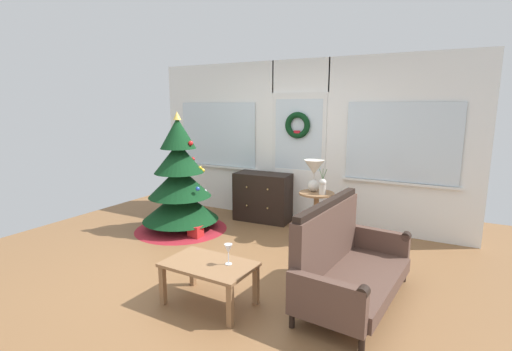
% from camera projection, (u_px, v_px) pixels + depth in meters
% --- Properties ---
extents(ground_plane, '(6.76, 6.76, 0.00)m').
position_uv_depth(ground_plane, '(230.00, 267.00, 4.36)').
color(ground_plane, brown).
extents(back_wall_with_door, '(5.20, 0.19, 2.55)m').
position_uv_depth(back_wall_with_door, '(299.00, 142.00, 5.92)').
color(back_wall_with_door, white).
rests_on(back_wall_with_door, ground).
extents(christmas_tree, '(1.38, 1.38, 1.77)m').
position_uv_depth(christmas_tree, '(180.00, 189.00, 5.58)').
color(christmas_tree, '#4C331E').
rests_on(christmas_tree, ground).
extents(dresser_cabinet, '(0.92, 0.48, 0.78)m').
position_uv_depth(dresser_cabinet, '(263.00, 197.00, 6.07)').
color(dresser_cabinet, black).
rests_on(dresser_cabinet, ground).
extents(settee_sofa, '(0.83, 1.58, 0.96)m').
position_uv_depth(settee_sofa, '(345.00, 262.00, 3.58)').
color(settee_sofa, black).
rests_on(settee_sofa, ground).
extents(side_table, '(0.50, 0.48, 0.68)m').
position_uv_depth(side_table, '(316.00, 207.00, 5.13)').
color(side_table, '#8E6642').
rests_on(side_table, ground).
extents(table_lamp, '(0.28, 0.28, 0.44)m').
position_uv_depth(table_lamp, '(314.00, 171.00, 5.11)').
color(table_lamp, silver).
rests_on(table_lamp, side_table).
extents(flower_vase, '(0.11, 0.10, 0.35)m').
position_uv_depth(flower_vase, '(323.00, 186.00, 4.98)').
color(flower_vase, beige).
rests_on(flower_vase, side_table).
extents(coffee_table, '(0.85, 0.54, 0.41)m').
position_uv_depth(coffee_table, '(209.00, 269.00, 3.49)').
color(coffee_table, '#8E6642').
rests_on(coffee_table, ground).
extents(wine_glass, '(0.08, 0.08, 0.20)m').
position_uv_depth(wine_glass, '(228.00, 250.00, 3.43)').
color(wine_glass, silver).
rests_on(wine_glass, coffee_table).
extents(gift_box, '(0.18, 0.16, 0.18)m').
position_uv_depth(gift_box, '(196.00, 232.00, 5.31)').
color(gift_box, red).
rests_on(gift_box, ground).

